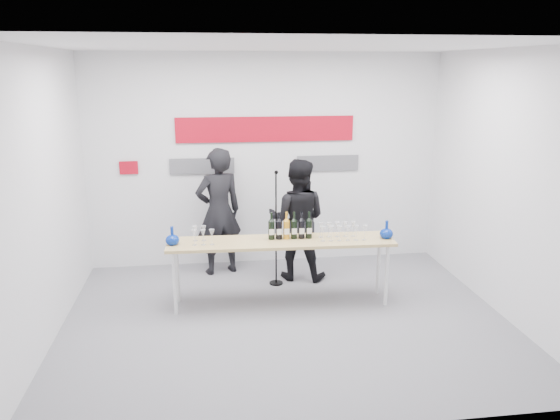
{
  "coord_description": "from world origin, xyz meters",
  "views": [
    {
      "loc": [
        -0.84,
        -5.64,
        2.79
      ],
      "look_at": [
        0.01,
        0.55,
        1.15
      ],
      "focal_mm": 35.0,
      "sensor_mm": 36.0,
      "label": 1
    }
  ],
  "objects_px": {
    "presenter_right": "(297,220)",
    "mic_stand": "(276,250)",
    "tasting_table": "(281,245)",
    "presenter_left": "(219,212)"
  },
  "relations": [
    {
      "from": "presenter_right",
      "to": "mic_stand",
      "type": "height_order",
      "value": "presenter_right"
    },
    {
      "from": "tasting_table",
      "to": "mic_stand",
      "type": "xyz_separation_m",
      "value": [
        0.02,
        0.62,
        -0.28
      ]
    },
    {
      "from": "tasting_table",
      "to": "presenter_right",
      "type": "bearing_deg",
      "value": 70.14
    },
    {
      "from": "tasting_table",
      "to": "presenter_right",
      "type": "xyz_separation_m",
      "value": [
        0.33,
        0.82,
        0.07
      ]
    },
    {
      "from": "presenter_left",
      "to": "presenter_right",
      "type": "relative_size",
      "value": 1.08
    },
    {
      "from": "presenter_left",
      "to": "presenter_right",
      "type": "bearing_deg",
      "value": 144.43
    },
    {
      "from": "presenter_right",
      "to": "mic_stand",
      "type": "distance_m",
      "value": 0.51
    },
    {
      "from": "presenter_right",
      "to": "mic_stand",
      "type": "xyz_separation_m",
      "value": [
        -0.31,
        -0.2,
        -0.35
      ]
    },
    {
      "from": "mic_stand",
      "to": "presenter_right",
      "type": "bearing_deg",
      "value": 10.66
    },
    {
      "from": "tasting_table",
      "to": "presenter_left",
      "type": "distance_m",
      "value": 1.36
    }
  ]
}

